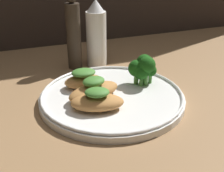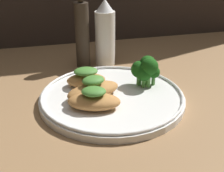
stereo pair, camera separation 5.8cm
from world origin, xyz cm
name	(u,v)px [view 1 (the left image)]	position (x,y,z in cm)	size (l,w,h in cm)	color
ground_plane	(112,103)	(0.00, 0.00, -0.50)	(180.00, 180.00, 1.00)	#936D47
plate	(112,96)	(0.00, 0.00, 0.99)	(30.14, 30.14, 2.00)	white
grilled_meat_front	(97,101)	(-4.71, -4.40, 3.10)	(11.25, 8.24, 4.28)	#BC7F42
grilled_meat_middle	(94,90)	(-3.91, 0.21, 3.18)	(12.45, 8.34, 4.58)	#BC7F42
grilled_meat_back	(84,80)	(-4.42, 5.54, 3.23)	(8.99, 5.92, 4.23)	#BC7F42
broccoli_bunch	(143,68)	(8.25, 2.33, 5.39)	(6.30, 5.42, 6.72)	#569942
sauce_bottle	(96,35)	(3.71, 20.84, 8.42)	(5.33, 5.33, 17.60)	white
pepper_grinder	(74,35)	(-2.41, 20.84, 8.99)	(3.71, 3.71, 19.30)	#382D23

